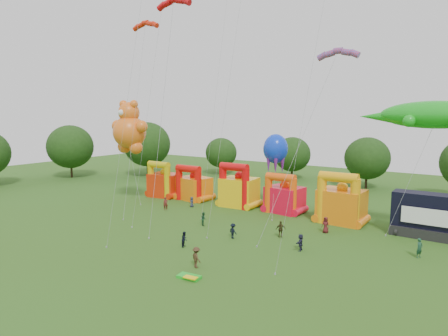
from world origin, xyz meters
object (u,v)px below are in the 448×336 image
Objects in this scene: teddy_bear_kite at (130,132)px; gecko_kite at (426,137)px; bouncy_castle_0 at (164,183)px; spectator_0 at (192,202)px; stage_trailer at (429,216)px; spectator_4 at (281,229)px; bouncy_castle_2 at (238,190)px; octopus_kite at (274,180)px.

gecko_kite is (40.42, 5.31, 0.36)m from teddy_bear_kite.
bouncy_castle_0 is 3.90× the size of spectator_0.
gecko_kite is (-0.68, -1.47, 9.01)m from stage_trailer.
spectator_0 is (-31.45, -3.74, -1.66)m from stage_trailer.
stage_trailer reaches higher than spectator_4.
gecko_kite is 32.65m from spectator_0.
bouncy_castle_0 is at bearing -179.42° from stage_trailer.
gecko_kite is at bearing -1.53° from bouncy_castle_0.
bouncy_castle_2 is 4.32× the size of spectator_0.
bouncy_castle_2 is (14.25, 1.00, 0.23)m from bouncy_castle_0.
bouncy_castle_2 is at bearing -176.84° from octopus_kite.
gecko_kite is at bearing 23.57° from spectator_0.
teddy_bear_kite reaches higher than stage_trailer.
bouncy_castle_2 is 18.89m from teddy_bear_kite.
spectator_0 is at bearing -173.22° from stage_trailer.
spectator_4 is (12.14, -10.22, -1.60)m from bouncy_castle_2.
spectator_4 reaches higher than spectator_0.
bouncy_castle_2 is 25.95m from stage_trailer.
spectator_4 is (6.30, -10.54, -3.66)m from octopus_kite.
bouncy_castle_2 is 0.44× the size of gecko_kite.
octopus_kite is at bearing -95.82° from spectator_4.
bouncy_castle_0 is 40.58m from gecko_kite.
teddy_bear_kite is (-0.90, -6.37, 8.77)m from bouncy_castle_0.
octopus_kite is at bearing 41.63° from spectator_0.
bouncy_castle_0 is 0.55× the size of octopus_kite.
teddy_bear_kite reaches higher than bouncy_castle_0.
teddy_bear_kite is 1.45× the size of octopus_kite.
stage_trailer is at bearing 26.12° from spectator_0.
teddy_bear_kite is at bearing -42.63° from spectator_4.
bouncy_castle_2 is 26.87m from gecko_kite.
bouncy_castle_0 is at bearing -175.99° from bouncy_castle_2.
octopus_kite is at bearing 3.16° from bouncy_castle_2.
octopus_kite is at bearing 177.40° from stage_trailer.
spectator_4 is at bearing 0.89° from spectator_0.
stage_trailer is at bearing 9.37° from teddy_bear_kite.
octopus_kite reaches higher than stage_trailer.
bouncy_castle_2 is at bearing -76.75° from spectator_4.
stage_trailer is 0.49× the size of teddy_bear_kite.
octopus_kite is (20.10, 1.32, 2.29)m from bouncy_castle_0.
gecko_kite reaches higher than spectator_0.
spectator_0 is at bearing -141.79° from bouncy_castle_2.
stage_trailer reaches higher than spectator_0.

